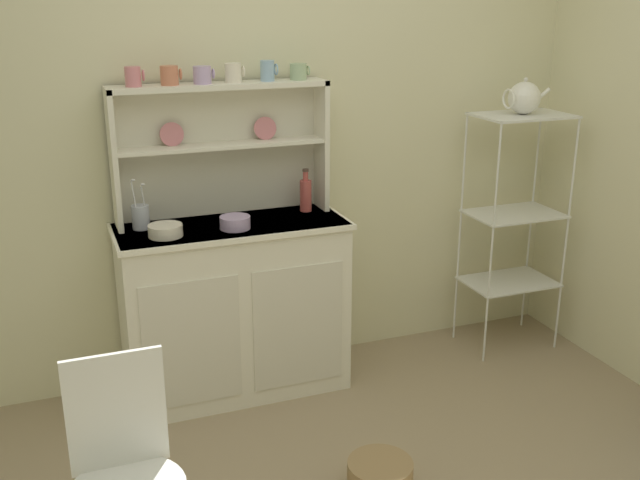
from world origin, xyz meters
TOP-DOWN VIEW (x-y plane):
  - wall_back at (0.00, 1.62)m, footprint 3.84×0.05m
  - hutch_cabinet at (-0.32, 1.37)m, footprint 1.09×0.45m
  - hutch_shelf_unit at (-0.32, 1.53)m, footprint 1.02×0.18m
  - bakers_rack at (1.23, 1.32)m, footprint 0.49×0.33m
  - wire_chair at (-0.98, 0.17)m, footprint 0.36×0.36m
  - floor_basket at (-0.01, 0.35)m, footprint 0.26×0.26m
  - cup_rose_0 at (-0.70, 1.49)m, footprint 0.08×0.07m
  - cup_terracotta_1 at (-0.54, 1.49)m, footprint 0.09×0.08m
  - cup_lilac_2 at (-0.39, 1.49)m, footprint 0.10×0.08m
  - cup_cream_3 at (-0.25, 1.49)m, footprint 0.09×0.08m
  - cup_sky_4 at (-0.08, 1.49)m, footprint 0.08×0.07m
  - cup_sage_5 at (0.07, 1.49)m, footprint 0.09×0.08m
  - bowl_mixing_large at (-0.63, 1.29)m, footprint 0.15×0.15m
  - bowl_floral_medium at (-0.32, 1.29)m, footprint 0.14×0.14m
  - jam_bottle at (0.09, 1.45)m, footprint 0.06×0.06m
  - utensil_jar at (-0.72, 1.45)m, footprint 0.08×0.08m
  - porcelain_teapot at (1.23, 1.32)m, footprint 0.26×0.17m

SIDE VIEW (x-z plane):
  - floor_basket at x=-0.01m, z-range 0.00..0.15m
  - hutch_cabinet at x=-0.32m, z-range 0.01..0.88m
  - wire_chair at x=-0.98m, z-range 0.09..0.94m
  - bakers_rack at x=1.23m, z-range 0.17..1.47m
  - bowl_mixing_large at x=-0.63m, z-range 0.86..0.92m
  - bowl_floral_medium at x=-0.32m, z-range 0.86..0.92m
  - utensil_jar at x=-0.72m, z-range 0.80..1.04m
  - jam_bottle at x=0.09m, z-range 0.84..1.06m
  - hutch_shelf_unit at x=-0.32m, z-range 0.92..1.56m
  - wall_back at x=0.00m, z-range 0.00..2.50m
  - porcelain_teapot at x=1.23m, z-range 1.29..1.48m
  - cup_sage_5 at x=0.07m, z-range 1.50..1.58m
  - cup_lilac_2 at x=-0.39m, z-range 1.50..1.58m
  - cup_terracotta_1 at x=-0.54m, z-range 1.50..1.59m
  - cup_rose_0 at x=-0.70m, z-range 1.50..1.59m
  - cup_cream_3 at x=-0.25m, z-range 1.50..1.59m
  - cup_sky_4 at x=-0.08m, z-range 1.50..1.60m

